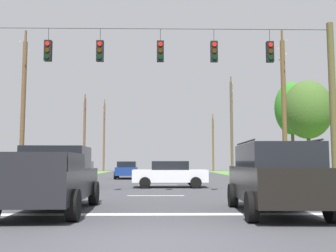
{
  "coord_description": "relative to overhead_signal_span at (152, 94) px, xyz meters",
  "views": [
    {
      "loc": [
        0.24,
        -7.19,
        1.47
      ],
      "look_at": [
        0.53,
        9.44,
        3.04
      ],
      "focal_mm": 40.91,
      "sensor_mm": 36.0,
      "label": 1
    }
  ],
  "objects": [
    {
      "name": "distant_car_oncoming",
      "position": [
        -2.63,
        17.32,
        -3.71
      ],
      "size": [
        2.13,
        4.36,
        1.52
      ],
      "color": "navy",
      "rests_on": "ground"
    },
    {
      "name": "tree_roadside_far_right",
      "position": [
        12.19,
        16.93,
        1.76
      ],
      "size": [
        3.04,
        3.04,
        8.68
      ],
      "color": "brown",
      "rests_on": "ground"
    },
    {
      "name": "suv_black",
      "position": [
        3.7,
        -6.03,
        -3.44
      ],
      "size": [
        2.39,
        4.88,
        2.05
      ],
      "color": "black",
      "rests_on": "ground"
    },
    {
      "name": "distant_car_far_parked",
      "position": [
        -4.57,
        6.33,
        -3.71
      ],
      "size": [
        2.32,
        4.44,
        1.52
      ],
      "color": "navy",
      "rests_on": "ground"
    },
    {
      "name": "utility_pole_far_right",
      "position": [
        8.66,
        27.41,
        1.2
      ],
      "size": [
        0.32,
        1.81,
        11.58
      ],
      "color": "brown",
      "rests_on": "ground"
    },
    {
      "name": "utility_pole_distant_right",
      "position": [
        -8.51,
        27.38,
        0.08
      ],
      "size": [
        0.29,
        1.55,
        9.39
      ],
      "color": "brown",
      "rests_on": "ground"
    },
    {
      "name": "overhead_signal_span",
      "position": [
        0.0,
        0.0,
        0.0
      ],
      "size": [
        16.9,
        0.31,
        7.87
      ],
      "color": "brown",
      "rests_on": "ground"
    },
    {
      "name": "utility_pole_distant_left",
      "position": [
        -8.83,
        44.65,
        1.24
      ],
      "size": [
        0.3,
        1.92,
        11.62
      ],
      "color": "brown",
      "rests_on": "ground"
    },
    {
      "name": "utility_pole_far_left",
      "position": [
        -8.84,
        8.56,
        0.49
      ],
      "size": [
        0.3,
        1.99,
        10.42
      ],
      "color": "brown",
      "rests_on": "ground"
    },
    {
      "name": "stop_bar_stripe",
      "position": [
        0.21,
        -6.06,
        -4.5
      ],
      "size": [
        14.1,
        0.45,
        0.01
      ],
      "primitive_type": "cube",
      "color": "white",
      "rests_on": "ground"
    },
    {
      "name": "distant_car_crossing_white",
      "position": [
        0.93,
        5.4,
        -3.71
      ],
      "size": [
        4.34,
        2.09,
        1.52
      ],
      "color": "silver",
      "rests_on": "ground"
    },
    {
      "name": "pickup_truck",
      "position": [
        -2.81,
        -5.46,
        -3.53
      ],
      "size": [
        2.44,
        5.47,
        1.95
      ],
      "color": "black",
      "rests_on": "ground"
    },
    {
      "name": "lane_dash_3",
      "position": [
        0.21,
        18.14,
        -4.5
      ],
      "size": [
        2.5,
        0.15,
        0.01
      ],
      "primitive_type": "cube",
      "rotation": [
        0.0,
        0.0,
        1.57
      ],
      "color": "white",
      "rests_on": "ground"
    },
    {
      "name": "lane_dash_0",
      "position": [
        0.21,
        -0.06,
        -4.5
      ],
      "size": [
        2.5,
        0.15,
        0.01
      ],
      "primitive_type": "cube",
      "rotation": [
        0.0,
        0.0,
        1.57
      ],
      "color": "white",
      "rests_on": "ground"
    },
    {
      "name": "utility_pole_near_left",
      "position": [
        8.74,
        44.22,
        -0.05
      ],
      "size": [
        0.29,
        1.74,
        9.22
      ],
      "color": "brown",
      "rests_on": "ground"
    },
    {
      "name": "lane_dash_1",
      "position": [
        0.21,
        7.84,
        -4.5
      ],
      "size": [
        2.5,
        0.15,
        0.01
      ],
      "primitive_type": "cube",
      "rotation": [
        0.0,
        0.0,
        1.57
      ],
      "color": "white",
      "rests_on": "ground"
    },
    {
      "name": "ground_plane",
      "position": [
        0.21,
        -9.8,
        -4.5
      ],
      "size": [
        120.0,
        120.0,
        0.0
      ],
      "primitive_type": "plane",
      "color": "#3D3D42"
    },
    {
      "name": "tree_roadside_right",
      "position": [
        11.96,
        12.66,
        1.06
      ],
      "size": [
        3.81,
        3.81,
        7.88
      ],
      "color": "brown",
      "rests_on": "ground"
    },
    {
      "name": "lane_dash_2",
      "position": [
        0.21,
        14.38,
        -4.5
      ],
      "size": [
        2.5,
        0.15,
        0.01
      ],
      "primitive_type": "cube",
      "rotation": [
        0.0,
        0.0,
        1.57
      ],
      "color": "white",
      "rests_on": "ground"
    },
    {
      "name": "utility_pole_mid_right",
      "position": [
        8.92,
        9.03,
        0.72
      ],
      "size": [
        0.32,
        1.92,
        10.72
      ],
      "color": "brown",
      "rests_on": "ground"
    }
  ]
}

